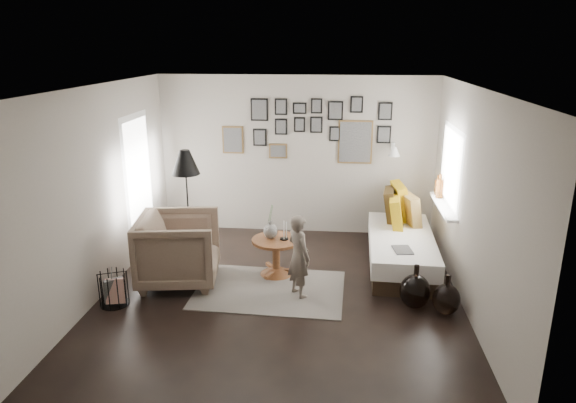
# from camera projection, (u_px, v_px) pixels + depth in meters

# --- Properties ---
(ground) EXTENTS (4.80, 4.80, 0.00)m
(ground) POSITION_uv_depth(u_px,v_px,m) (280.00, 295.00, 6.53)
(ground) COLOR black
(ground) RESTS_ON ground
(wall_back) EXTENTS (4.50, 0.00, 4.50)m
(wall_back) POSITION_uv_depth(u_px,v_px,m) (296.00, 156.00, 8.43)
(wall_back) COLOR gray
(wall_back) RESTS_ON ground
(wall_front) EXTENTS (4.50, 0.00, 4.50)m
(wall_front) POSITION_uv_depth(u_px,v_px,m) (243.00, 289.00, 3.86)
(wall_front) COLOR gray
(wall_front) RESTS_ON ground
(wall_left) EXTENTS (0.00, 4.80, 4.80)m
(wall_left) POSITION_uv_depth(u_px,v_px,m) (100.00, 193.00, 6.36)
(wall_left) COLOR gray
(wall_left) RESTS_ON ground
(wall_right) EXTENTS (0.00, 4.80, 4.80)m
(wall_right) POSITION_uv_depth(u_px,v_px,m) (473.00, 203.00, 5.93)
(wall_right) COLOR gray
(wall_right) RESTS_ON ground
(ceiling) EXTENTS (4.80, 4.80, 0.00)m
(ceiling) POSITION_uv_depth(u_px,v_px,m) (279.00, 87.00, 5.76)
(ceiling) COLOR white
(ceiling) RESTS_ON wall_back
(door_left) EXTENTS (0.00, 2.14, 2.14)m
(door_left) POSITION_uv_depth(u_px,v_px,m) (139.00, 186.00, 7.57)
(door_left) COLOR white
(door_left) RESTS_ON wall_left
(window_right) EXTENTS (0.15, 1.32, 1.30)m
(window_right) POSITION_uv_depth(u_px,v_px,m) (442.00, 200.00, 7.32)
(window_right) COLOR white
(window_right) RESTS_ON wall_right
(gallery_wall) EXTENTS (2.74, 0.03, 1.08)m
(gallery_wall) POSITION_uv_depth(u_px,v_px,m) (314.00, 130.00, 8.25)
(gallery_wall) COLOR brown
(gallery_wall) RESTS_ON wall_back
(wall_sconce) EXTENTS (0.18, 0.36, 0.16)m
(wall_sconce) POSITION_uv_depth(u_px,v_px,m) (394.00, 151.00, 7.98)
(wall_sconce) COLOR white
(wall_sconce) RESTS_ON wall_back
(rug) EXTENTS (1.95, 1.40, 0.01)m
(rug) POSITION_uv_depth(u_px,v_px,m) (270.00, 290.00, 6.67)
(rug) COLOR #BDB3A5
(rug) RESTS_ON ground
(pedestal_table) EXTENTS (0.67, 0.67, 0.52)m
(pedestal_table) POSITION_uv_depth(u_px,v_px,m) (276.00, 258.00, 7.05)
(pedestal_table) COLOR brown
(pedestal_table) RESTS_ON ground
(vase) EXTENTS (0.19, 0.19, 0.48)m
(vase) POSITION_uv_depth(u_px,v_px,m) (270.00, 228.00, 6.95)
(vase) COLOR black
(vase) RESTS_ON pedestal_table
(candles) EXTENTS (0.11, 0.11, 0.25)m
(candles) POSITION_uv_depth(u_px,v_px,m) (284.00, 231.00, 6.92)
(candles) COLOR black
(candles) RESTS_ON pedestal_table
(daybed) EXTENTS (0.96, 2.14, 1.01)m
(daybed) POSITION_uv_depth(u_px,v_px,m) (400.00, 243.00, 7.40)
(daybed) COLOR black
(daybed) RESTS_ON ground
(magazine_on_daybed) EXTENTS (0.27, 0.34, 0.02)m
(magazine_on_daybed) POSITION_uv_depth(u_px,v_px,m) (403.00, 250.00, 6.74)
(magazine_on_daybed) COLOR black
(magazine_on_daybed) RESTS_ON daybed
(armchair) EXTENTS (1.17, 1.14, 0.94)m
(armchair) POSITION_uv_depth(u_px,v_px,m) (179.00, 249.00, 6.77)
(armchair) COLOR brown
(armchair) RESTS_ON ground
(armchair_cushion) EXTENTS (0.47, 0.48, 0.19)m
(armchair_cushion) POSITION_uv_depth(u_px,v_px,m) (182.00, 247.00, 6.81)
(armchair_cushion) COLOR silver
(armchair_cushion) RESTS_ON armchair
(floor_lamp) EXTENTS (0.39, 0.39, 1.68)m
(floor_lamp) POSITION_uv_depth(u_px,v_px,m) (185.00, 167.00, 7.03)
(floor_lamp) COLOR black
(floor_lamp) RESTS_ON ground
(magazine_basket) EXTENTS (0.44, 0.44, 0.42)m
(magazine_basket) POSITION_uv_depth(u_px,v_px,m) (114.00, 289.00, 6.25)
(magazine_basket) COLOR black
(magazine_basket) RESTS_ON ground
(demijohn_large) EXTENTS (0.37, 0.37, 0.55)m
(demijohn_large) POSITION_uv_depth(u_px,v_px,m) (415.00, 291.00, 6.17)
(demijohn_large) COLOR black
(demijohn_large) RESTS_ON ground
(demijohn_small) EXTENTS (0.33, 0.33, 0.50)m
(demijohn_small) POSITION_uv_depth(u_px,v_px,m) (446.00, 299.00, 6.03)
(demijohn_small) COLOR black
(demijohn_small) RESTS_ON ground
(child) EXTENTS (0.44, 0.47, 1.07)m
(child) POSITION_uv_depth(u_px,v_px,m) (299.00, 256.00, 6.38)
(child) COLOR #685C52
(child) RESTS_ON ground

